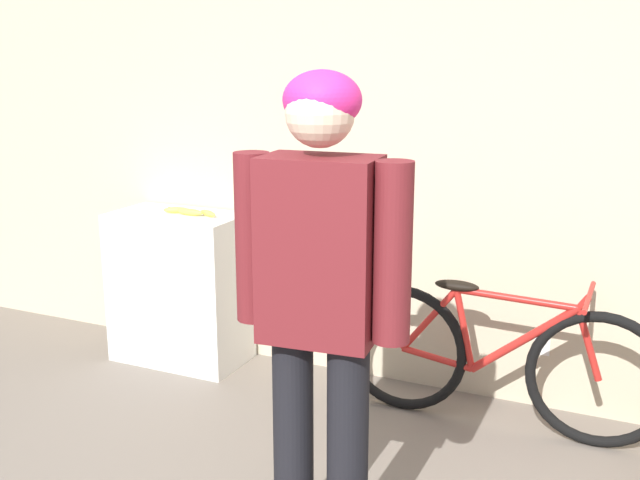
% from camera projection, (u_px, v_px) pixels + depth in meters
% --- Properties ---
extents(wall_back, '(8.00, 0.07, 2.60)m').
position_uv_depth(wall_back, '(447.00, 154.00, 3.89)').
color(wall_back, beige).
rests_on(wall_back, ground_plane).
extents(side_shelf, '(0.78, 0.44, 0.90)m').
position_uv_depth(side_shelf, '(180.00, 287.00, 4.47)').
color(side_shelf, white).
rests_on(side_shelf, ground_plane).
extents(person, '(0.64, 0.28, 1.76)m').
position_uv_depth(person, '(320.00, 281.00, 2.55)').
color(person, black).
rests_on(person, ground_plane).
extents(bicycle, '(1.62, 0.46, 0.74)m').
position_uv_depth(bicycle, '(495.00, 359.00, 3.66)').
color(bicycle, black).
rests_on(bicycle, ground_plane).
extents(banana, '(0.37, 0.10, 0.04)m').
position_uv_depth(banana, '(190.00, 212.00, 4.32)').
color(banana, '#EAD64C').
rests_on(banana, side_shelf).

